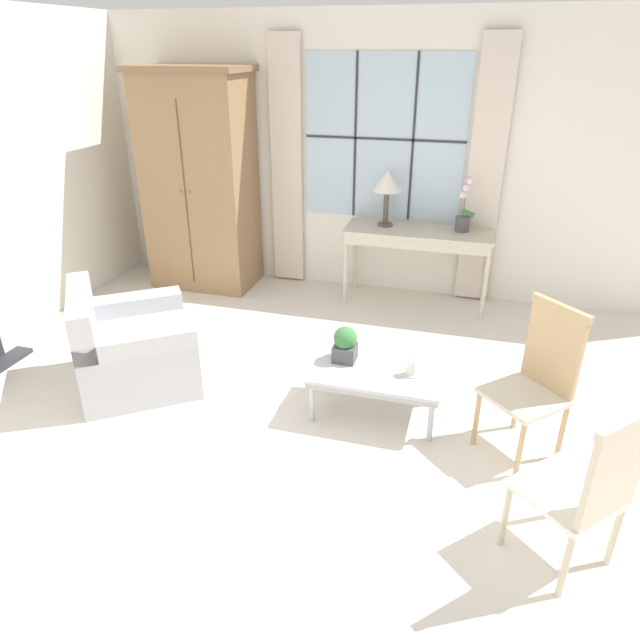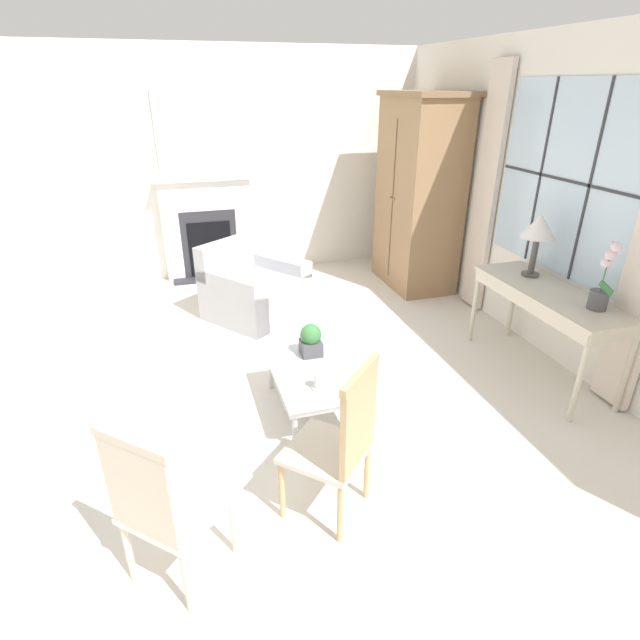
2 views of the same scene
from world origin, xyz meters
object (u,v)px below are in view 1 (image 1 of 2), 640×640
Objects in this scene: console_table at (418,238)px; potted_plant_small at (345,344)px; table_lamp at (387,183)px; coffee_table at (377,375)px; pillar_candle at (412,368)px; accent_chair_wooden at (590,485)px; potted_orchid at (464,212)px; side_chair_wooden at (539,374)px; armchair_upholstered at (132,350)px; armoire at (200,182)px.

console_table is 2.05m from potted_plant_small.
table_lamp is (-0.36, 0.07, 0.51)m from console_table.
potted_plant_small is (-0.26, 0.08, 0.18)m from coffee_table.
accent_chair_wooden is at bearing -47.75° from pillar_candle.
side_chair_wooden is (0.64, -2.29, -0.41)m from potted_orchid.
potted_orchid reaches higher than coffee_table.
coffee_table is (0.35, -2.17, -0.90)m from table_lamp.
side_chair_wooden is (3.01, -0.01, 0.28)m from armchair_upholstered.
console_table reaches higher than potted_plant_small.
accent_chair_wooden is at bearing -68.96° from console_table.
potted_plant_small is at bearing 141.83° from accent_chair_wooden.
coffee_table is at bearing 2.95° from armchair_upholstered.
pillar_candle is (-0.18, -2.18, -0.56)m from potted_orchid.
potted_plant_small is 1.96× the size of pillar_candle.
accent_chair_wooden is (0.18, -0.99, -0.02)m from side_chair_wooden.
potted_orchid is at bearing 43.89° from armchair_upholstered.
accent_chair_wooden reaches higher than potted_plant_small.
potted_orchid is (2.76, 0.15, -0.17)m from armoire.
armoire is 2.39m from console_table.
console_table is 2.14m from coffee_table.
side_chair_wooden reaches higher than coffee_table.
armoire is at bearing 141.75° from pillar_candle.
console_table is 2.97m from armchair_upholstered.
armoire reaches higher than side_chair_wooden.
armoire is 2.93m from potted_plant_small.
side_chair_wooden reaches higher than armchair_upholstered.
potted_plant_small is at bearing -107.96° from potted_orchid.
armchair_upholstered is (-2.37, -2.28, -0.70)m from potted_orchid.
pillar_candle is (0.50, -0.08, -0.08)m from potted_plant_small.
side_chair_wooden reaches higher than console_table.
potted_orchid is (0.41, 0.08, 0.27)m from console_table.
potted_orchid reaches higher than pillar_candle.
console_table is 1.57× the size of coffee_table.
table_lamp is 2.39m from pillar_candle.
side_chair_wooden is at bearing -74.46° from potted_orchid.
potted_orchid is at bearing 79.04° from coffee_table.
pillar_candle is at bearing -74.76° from table_lamp.
console_table is 0.50m from potted_orchid.
armoire is 4.10× the size of table_lamp.
potted_orchid is 3.94× the size of pillar_candle.
armoire is 2.77m from potted_orchid.
coffee_table is 0.26m from pillar_candle.
accent_chair_wooden is at bearing -41.20° from armoire.
table_lamp reaches higher than pillar_candle.
pillar_candle is (2.19, 0.10, 0.13)m from armchair_upholstered.
table_lamp reaches higher than console_table.
console_table is at bearing 96.38° from pillar_candle.
armoire is at bearing 136.78° from potted_plant_small.
coffee_table is 0.32m from potted_plant_small.
accent_chair_wooden is 1.91m from potted_plant_small.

